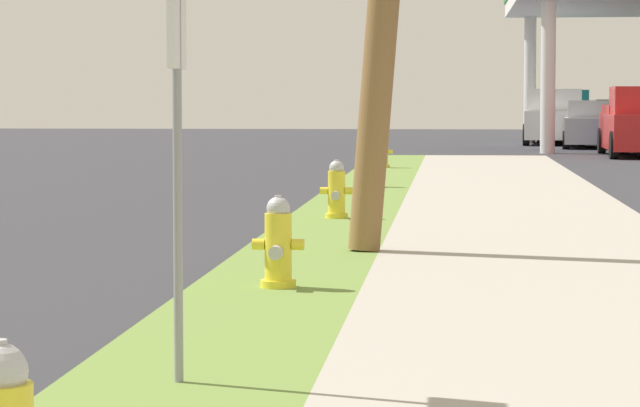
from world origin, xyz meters
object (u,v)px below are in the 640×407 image
Objects in this scene: car_silver_by_near_pump at (592,126)px; fire_hydrant_fourth at (370,168)px; truck_teal_at_far_bay at (564,117)px; fire_hydrant_third at (337,193)px; fire_hydrant_fifth at (383,153)px; fire_hydrant_second at (278,247)px; street_sign_post at (177,100)px; truck_white_on_apron at (556,119)px.

fire_hydrant_fourth is at bearing -103.65° from car_silver_by_near_pump.
fire_hydrant_third is at bearing -98.29° from truck_teal_at_far_bay.
fire_hydrant_fifth is 25.68m from truck_teal_at_far_bay.
fire_hydrant_fifth is 0.16× the size of car_silver_by_near_pump.
truck_teal_at_far_bay is at bearing 80.08° from fire_hydrant_fourth.
fire_hydrant_second and fire_hydrant_third have the same top height.
truck_teal_at_far_bay reaches higher than fire_hydrant_fourth.
truck_teal_at_far_bay is (5.69, 50.34, -0.72)m from street_sign_post.
street_sign_post reaches higher than truck_white_on_apron.
car_silver_by_near_pump is at bearing -87.05° from truck_teal_at_far_bay.
street_sign_post is (0.01, -11.20, 1.19)m from fire_hydrant_third.
fire_hydrant_second is 0.13× the size of truck_white_on_apron.
fire_hydrant_third is at bearing 90.60° from fire_hydrant_second.
street_sign_post is at bearing -90.89° from fire_hydrant_second.
fire_hydrant_fourth is at bearing -89.14° from fire_hydrant_fifth.
street_sign_post reaches higher than fire_hydrant_fifth.
truck_teal_at_far_bay is at bearing 83.55° from street_sign_post.
fire_hydrant_fourth and fire_hydrant_fifth have the same top height.
truck_white_on_apron is (5.08, 28.75, 0.47)m from fire_hydrant_fourth.
street_sign_post reaches higher than fire_hydrant_fourth.
fire_hydrant_fourth is at bearing -100.03° from truck_white_on_apron.
truck_teal_at_far_bay is at bearing 77.05° from fire_hydrant_fifth.
truck_white_on_apron is 1.02× the size of truck_teal_at_far_bay.
car_silver_by_near_pump is at bearing 76.35° from fire_hydrant_fourth.
fire_hydrant_fourth is at bearing -99.92° from truck_teal_at_far_bay.
car_silver_by_near_pump is 4.04m from truck_white_on_apron.
fire_hydrant_third is 0.14× the size of truck_teal_at_far_bay.
street_sign_post reaches higher than fire_hydrant_third.
fire_hydrant_fifth is at bearing 90.15° from street_sign_post.
car_silver_by_near_pump is (6.07, 42.89, -0.91)m from street_sign_post.
fire_hydrant_fifth is at bearing 90.35° from fire_hydrant_second.
fire_hydrant_second is at bearing -96.76° from truck_white_on_apron.
truck_white_on_apron is at bearing 83.24° from fire_hydrant_second.
fire_hydrant_fourth is at bearing 90.09° from fire_hydrant_second.
car_silver_by_near_pump is 0.83× the size of truck_white_on_apron.
fire_hydrant_fourth is 18.10m from street_sign_post.
car_silver_by_near_pump is 0.84× the size of truck_teal_at_far_bay.
fire_hydrant_fourth is (0.05, 6.86, 0.00)m from fire_hydrant_third.
car_silver_by_near_pump is 7.46m from truck_teal_at_far_bay.
fire_hydrant_second is 21.21m from fire_hydrant_fifth.
fire_hydrant_second is 43.01m from truck_white_on_apron.
truck_white_on_apron reaches higher than fire_hydrant_second.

